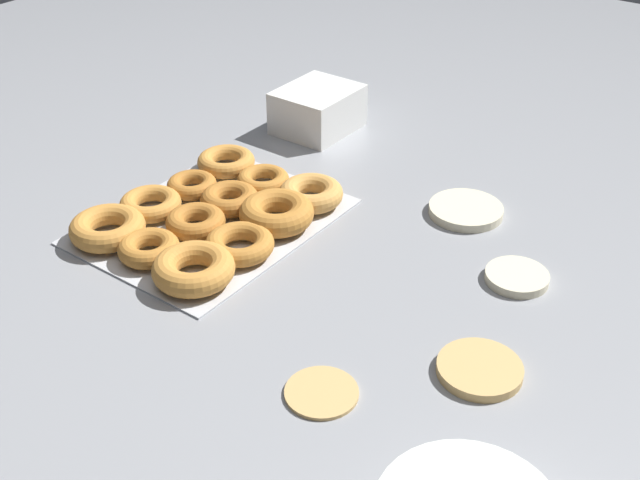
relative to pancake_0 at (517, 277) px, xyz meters
name	(u,v)px	position (x,y,z in m)	size (l,w,h in m)	color
ground_plane	(366,279)	(0.12, -0.17, -0.01)	(3.00, 3.00, 0.00)	gray
pancake_0	(517,277)	(0.00, 0.00, 0.00)	(0.09, 0.09, 0.01)	beige
pancake_1	(466,210)	(-0.12, -0.14, 0.00)	(0.11, 0.11, 0.01)	beige
pancake_2	(480,369)	(0.20, 0.04, 0.00)	(0.10, 0.10, 0.01)	tan
pancake_3	(322,391)	(0.34, -0.08, 0.00)	(0.09, 0.09, 0.01)	tan
donut_tray	(214,216)	(0.14, -0.43, 0.01)	(0.38, 0.30, 0.04)	silver
container_stack	(318,109)	(-0.23, -0.51, 0.03)	(0.15, 0.12, 0.08)	white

